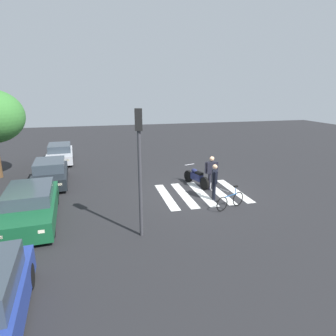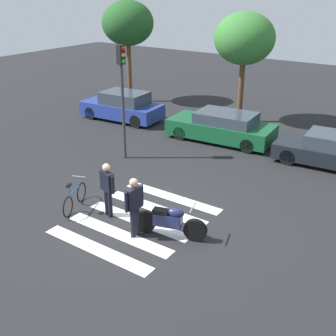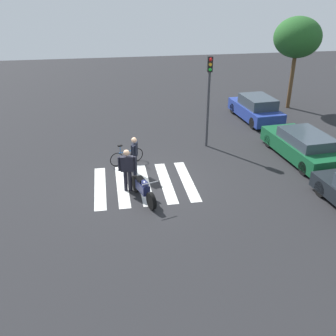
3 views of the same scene
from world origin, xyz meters
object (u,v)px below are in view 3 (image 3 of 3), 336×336
object	(u,v)px
police_motorcycle	(143,189)
officer_on_foot	(135,154)
leaning_bicycle	(127,156)
car_green_compact	(303,146)
officer_by_motorcycle	(127,167)
traffic_light_pole	(209,88)
car_blue_hatchback	(256,109)

from	to	relation	value
police_motorcycle	officer_on_foot	size ratio (longest dim) A/B	1.21
police_motorcycle	leaning_bicycle	distance (m)	3.33
leaning_bicycle	car_green_compact	bearing A→B (deg)	84.47
officer_by_motorcycle	traffic_light_pole	distance (m)	6.12
leaning_bicycle	officer_by_motorcycle	bearing A→B (deg)	-2.81
traffic_light_pole	police_motorcycle	bearing A→B (deg)	-38.26
leaning_bicycle	officer_on_foot	distance (m)	1.34
leaning_bicycle	traffic_light_pole	xyz separation A→B (m)	(-1.43, 4.13, 2.60)
car_blue_hatchback	car_green_compact	size ratio (longest dim) A/B	0.89
police_motorcycle	officer_on_foot	xyz separation A→B (m)	(-2.15, -0.11, 0.52)
officer_on_foot	officer_by_motorcycle	distance (m)	1.42
leaning_bicycle	officer_on_foot	size ratio (longest dim) A/B	0.90
car_blue_hatchback	traffic_light_pole	distance (m)	5.75
leaning_bicycle	car_blue_hatchback	world-z (taller)	car_blue_hatchback
leaning_bicycle	officer_by_motorcycle	size ratio (longest dim) A/B	0.88
leaning_bicycle	officer_by_motorcycle	world-z (taller)	officer_by_motorcycle
officer_on_foot	traffic_light_pole	bearing A→B (deg)	123.87
officer_on_foot	police_motorcycle	bearing A→B (deg)	2.98
leaning_bicycle	traffic_light_pole	distance (m)	5.09
officer_on_foot	car_green_compact	size ratio (longest dim) A/B	0.36
leaning_bicycle	car_blue_hatchback	bearing A→B (deg)	121.27
police_motorcycle	car_green_compact	xyz separation A→B (m)	(-2.51, 7.77, 0.18)
officer_by_motorcycle	car_blue_hatchback	world-z (taller)	officer_by_motorcycle
car_green_compact	car_blue_hatchback	bearing A→B (deg)	-179.22
officer_by_motorcycle	car_green_compact	bearing A→B (deg)	101.71
police_motorcycle	car_blue_hatchback	bearing A→B (deg)	136.89
officer_on_foot	officer_by_motorcycle	bearing A→B (deg)	-16.81
officer_by_motorcycle	car_green_compact	xyz separation A→B (m)	(-1.72, 8.29, -0.38)
leaning_bicycle	traffic_light_pole	size ratio (longest dim) A/B	0.35
leaning_bicycle	officer_by_motorcycle	xyz separation A→B (m)	(2.51, -0.12, 0.65)
police_motorcycle	officer_by_motorcycle	xyz separation A→B (m)	(-0.80, -0.52, 0.55)
leaning_bicycle	car_green_compact	xyz separation A→B (m)	(0.79, 8.17, 0.27)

